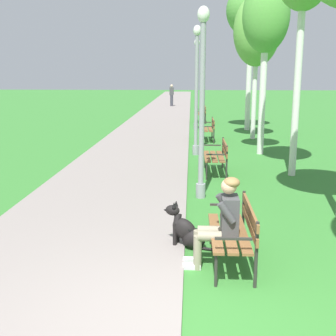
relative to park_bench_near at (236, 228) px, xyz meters
The scene contains 15 objects.
ground_plane 1.77m from the park_bench_near, 110.52° to the right, with size 120.00×120.00×0.00m, color #33752D.
paved_path 22.54m from the park_bench_near, 96.05° to the left, with size 3.35×60.00×0.04m, color gray.
park_bench_near is the anchor object (origin of this frame).
park_bench_mid 5.50m from the park_bench_near, 89.27° to the left, with size 0.55×1.50×0.85m.
park_bench_far 11.04m from the park_bench_near, 89.81° to the left, with size 0.55×1.50×0.85m.
park_bench_furthest 17.29m from the park_bench_near, 90.27° to the left, with size 0.55×1.50×0.85m.
person_seated_on_near_bench 0.29m from the park_bench_near, 152.31° to the right, with size 0.74×0.49×1.25m.
dog_black 0.88m from the park_bench_near, 141.78° to the left, with size 0.81×0.42×0.71m.
lamp_post_near 3.58m from the park_bench_near, 97.18° to the left, with size 0.24×0.24×3.83m.
lamp_post_mid 8.27m from the park_bench_near, 93.31° to the left, with size 0.24×0.24×3.96m.
lamp_post_far 14.37m from the park_bench_near, 91.61° to the left, with size 0.24×0.24×4.00m.
birch_tree_fourth 9.28m from the park_bench_near, 79.15° to the left, with size 1.43×1.25×5.37m.
birch_tree_fifth 12.32m from the park_bench_near, 81.18° to the left, with size 1.76×1.72×5.42m.
birch_tree_sixth 15.19m from the park_bench_near, 82.38° to the left, with size 2.17×2.10×6.32m.
pedestrian_distant 27.84m from the park_bench_near, 94.34° to the left, with size 0.32×0.22×1.65m.
Camera 1 is at (-0.03, -4.11, 2.60)m, focal length 46.99 mm.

